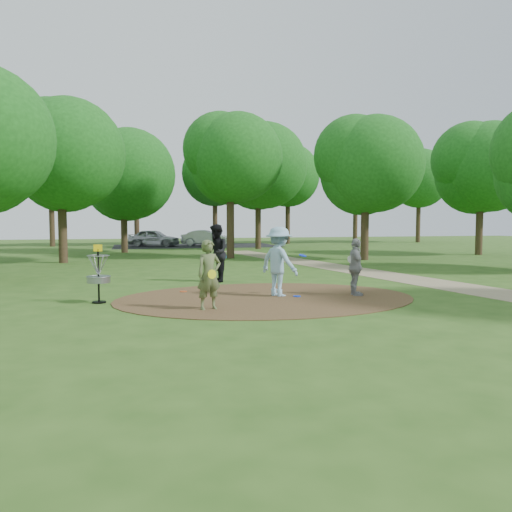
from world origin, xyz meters
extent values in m
plane|color=#2D5119|center=(0.00, 0.00, 0.00)|extent=(100.00, 100.00, 0.00)
cylinder|color=#47301C|center=(0.00, 0.00, 0.01)|extent=(8.40, 8.40, 0.02)
cube|color=#8C7A5B|center=(6.50, 2.00, 0.01)|extent=(7.55, 39.89, 0.01)
cube|color=black|center=(2.00, 30.00, 0.00)|extent=(14.00, 8.00, 0.01)
imported|color=#556138|center=(-1.85, -1.45, 0.85)|extent=(0.71, 0.56, 1.70)
cylinder|color=yellow|center=(-1.82, -1.72, 0.90)|extent=(0.22, 0.11, 0.22)
imported|color=#8CB6D1|center=(0.43, 0.23, 1.00)|extent=(1.29, 1.48, 1.99)
cylinder|color=#0C27D4|center=(1.14, 0.23, 1.16)|extent=(0.31, 0.31, 0.08)
imported|color=black|center=(-0.74, 4.00, 1.02)|extent=(0.83, 1.04, 2.05)
cylinder|color=#0C83DB|center=(-0.48, 3.97, 0.91)|extent=(0.23, 0.10, 0.22)
imported|color=gray|center=(2.58, -0.25, 0.83)|extent=(0.55, 1.02, 1.66)
cylinder|color=white|center=(2.44, -0.22, 1.06)|extent=(0.22, 0.07, 0.22)
cylinder|color=#0D2FE2|center=(0.88, -0.06, 0.03)|extent=(0.22, 0.22, 0.02)
cylinder|color=#BC3F12|center=(-2.14, 1.72, 0.03)|extent=(0.22, 0.22, 0.02)
imported|color=#9A9CA1|center=(-1.63, 29.72, 0.73)|extent=(4.61, 3.31, 1.46)
imported|color=#B9BCC1|center=(2.81, 29.79, 0.69)|extent=(4.42, 2.76, 1.38)
cylinder|color=black|center=(-4.50, 0.30, 0.68)|extent=(0.05, 0.05, 1.35)
cylinder|color=black|center=(-4.50, 0.30, 0.02)|extent=(0.36, 0.36, 0.04)
cylinder|color=gray|center=(-4.50, 0.30, 0.62)|extent=(0.60, 0.60, 0.16)
torus|color=gray|center=(-4.50, 0.30, 0.70)|extent=(0.63, 0.63, 0.03)
torus|color=gray|center=(-4.50, 0.30, 1.25)|extent=(0.58, 0.58, 0.02)
cube|color=yellow|center=(-4.50, 0.30, 1.45)|extent=(0.22, 0.02, 0.18)
cylinder|color=#332316|center=(-7.00, 14.00, 1.90)|extent=(0.44, 0.44, 3.80)
sphere|color=#174F15|center=(-7.00, 14.00, 5.35)|extent=(5.65, 5.65, 5.65)
cylinder|color=#332316|center=(2.00, 15.00, 2.09)|extent=(0.44, 0.44, 4.18)
sphere|color=#174F15|center=(2.00, 15.00, 5.58)|extent=(5.09, 5.09, 5.09)
cylinder|color=#332316|center=(9.00, 12.00, 1.80)|extent=(0.44, 0.44, 3.61)
sphere|color=#174F15|center=(9.00, 12.00, 5.07)|extent=(5.31, 5.31, 5.31)
cylinder|color=#332316|center=(-4.00, 22.00, 1.71)|extent=(0.44, 0.44, 3.42)
sphere|color=#174F15|center=(-4.00, 22.00, 5.12)|extent=(6.20, 6.20, 6.20)
cylinder|color=#332316|center=(6.00, 24.00, 2.19)|extent=(0.44, 0.44, 4.37)
sphere|color=#174F15|center=(6.00, 24.00, 6.19)|extent=(6.60, 6.60, 6.60)
cylinder|color=#332316|center=(18.00, 14.00, 1.90)|extent=(0.44, 0.44, 3.80)
sphere|color=#174F15|center=(18.00, 14.00, 5.37)|extent=(5.69, 5.69, 5.69)
camera|label=1|loc=(-3.72, -13.33, 2.15)|focal=35.00mm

